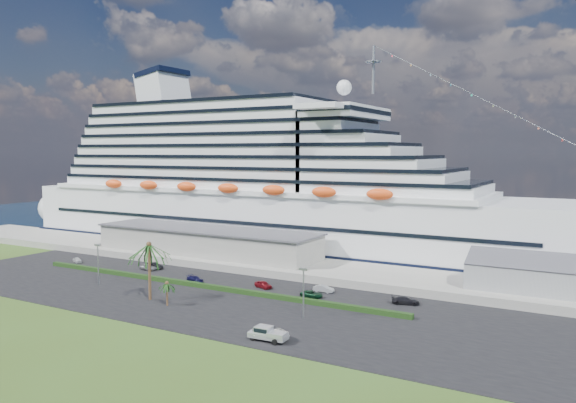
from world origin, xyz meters
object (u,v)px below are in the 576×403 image
Objects in this scene: parked_car_3 at (195,279)px; boat_trailer at (271,331)px; cruise_ship at (268,189)px; pickup_truck at (267,333)px.

boat_trailer is (32.78, -22.94, 0.61)m from parked_car_3.
pickup_truck is (42.30, -68.53, -15.44)m from cruise_ship.
pickup_truck is at bearing -99.23° from boat_trailer.
cruise_ship is at bearing 26.54° from parked_car_3.
parked_car_3 is 40.41m from pickup_truck.
parked_car_3 is at bearing 145.01° from boat_trailer.
cruise_ship is 29.46× the size of boat_trailer.
pickup_truck is 0.92× the size of boat_trailer.
boat_trailer is at bearing -57.89° from cruise_ship.
boat_trailer is at bearing 80.77° from pickup_truck.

